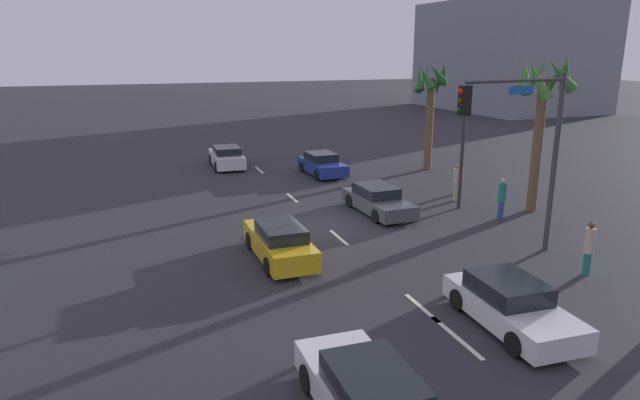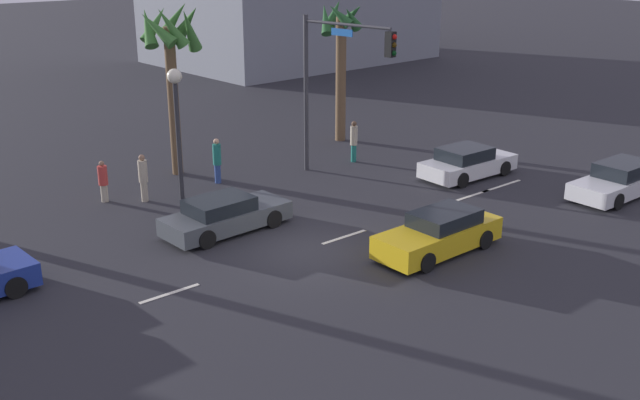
% 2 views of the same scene
% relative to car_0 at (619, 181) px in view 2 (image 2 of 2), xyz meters
% --- Properties ---
extents(ground_plane, '(220.00, 220.00, 0.00)m').
position_rel_car_0_xyz_m(ground_plane, '(-12.89, 3.71, -0.62)').
color(ground_plane, '#28282D').
extents(lane_stripe_2, '(1.91, 0.14, 0.01)m').
position_rel_car_0_xyz_m(lane_stripe_2, '(-17.89, 3.71, -0.62)').
color(lane_stripe_2, silver).
rests_on(lane_stripe_2, ground_plane).
extents(lane_stripe_3, '(1.94, 0.14, 0.01)m').
position_rel_car_0_xyz_m(lane_stripe_3, '(-11.21, 3.71, -0.62)').
color(lane_stripe_3, silver).
rests_on(lane_stripe_3, ground_plane).
extents(lane_stripe_4, '(1.99, 0.14, 0.01)m').
position_rel_car_0_xyz_m(lane_stripe_4, '(-4.36, 3.71, -0.62)').
color(lane_stripe_4, silver).
rests_on(lane_stripe_4, ground_plane).
extents(lane_stripe_5, '(2.46, 0.14, 0.01)m').
position_rel_car_0_xyz_m(lane_stripe_5, '(-2.52, 3.71, -0.62)').
color(lane_stripe_5, silver).
rests_on(lane_stripe_5, ground_plane).
extents(car_0, '(4.67, 1.89, 1.35)m').
position_rel_car_0_xyz_m(car_0, '(0.00, 0.00, 0.00)').
color(car_0, silver).
rests_on(car_0, ground_plane).
extents(car_3, '(4.56, 1.81, 1.36)m').
position_rel_car_0_xyz_m(car_3, '(-9.70, 0.80, 0.01)').
color(car_3, gold).
rests_on(car_3, ground_plane).
extents(car_4, '(4.60, 2.00, 1.26)m').
position_rel_car_0_xyz_m(car_4, '(-14.00, 6.76, -0.03)').
color(car_4, '#474C51').
rests_on(car_4, ground_plane).
extents(car_5, '(4.41, 2.05, 1.32)m').
position_rel_car_0_xyz_m(car_5, '(-2.61, 5.48, -0.01)').
color(car_5, silver).
rests_on(car_5, ground_plane).
extents(traffic_signal, '(0.83, 4.78, 6.68)m').
position_rel_car_0_xyz_m(traffic_signal, '(-7.04, 9.15, 3.87)').
color(traffic_signal, '#38383D').
rests_on(traffic_signal, ground_plane).
extents(streetlamp, '(0.56, 0.56, 5.08)m').
position_rel_car_0_xyz_m(streetlamp, '(-13.39, 10.79, 3.02)').
color(streetlamp, '#2D2D33').
rests_on(streetlamp, ground_plane).
extents(pedestrian_0, '(0.36, 0.36, 1.63)m').
position_rel_car_0_xyz_m(pedestrian_0, '(-15.87, 12.39, 0.23)').
color(pedestrian_0, '#B2A58C').
rests_on(pedestrian_0, ground_plane).
extents(pedestrian_1, '(0.46, 0.46, 1.89)m').
position_rel_car_0_xyz_m(pedestrian_1, '(-4.78, 10.27, 0.39)').
color(pedestrian_1, '#1E7266').
rests_on(pedestrian_1, ground_plane).
extents(pedestrian_2, '(0.48, 0.48, 1.89)m').
position_rel_car_0_xyz_m(pedestrian_2, '(-11.23, 11.59, 0.38)').
color(pedestrian_2, '#2D478C').
rests_on(pedestrian_2, ground_plane).
extents(pedestrian_3, '(0.43, 0.43, 1.87)m').
position_rel_car_0_xyz_m(pedestrian_3, '(-14.66, 11.43, 0.37)').
color(pedestrian_3, '#B2A58C').
rests_on(pedestrian_3, ground_plane).
extents(palm_tree_1, '(2.77, 2.75, 7.30)m').
position_rel_car_0_xyz_m(palm_tree_1, '(-11.84, 13.76, 4.85)').
color(palm_tree_1, brown).
rests_on(palm_tree_1, ground_plane).
extents(palm_tree_2, '(2.29, 2.19, 6.94)m').
position_rel_car_0_xyz_m(palm_tree_2, '(-2.68, 13.61, 4.20)').
color(palm_tree_2, brown).
rests_on(palm_tree_2, ground_plane).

